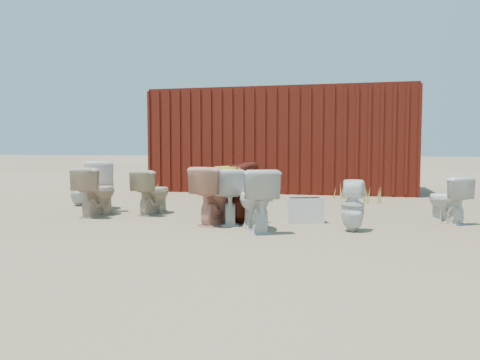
% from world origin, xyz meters
% --- Properties ---
extents(ground, '(100.00, 100.00, 0.00)m').
position_xyz_m(ground, '(0.00, 0.00, 0.00)').
color(ground, brown).
rests_on(ground, ground).
extents(shipping_container, '(6.00, 2.40, 2.40)m').
position_xyz_m(shipping_container, '(0.00, 5.20, 1.20)').
color(shipping_container, '#4F160D').
rests_on(shipping_container, ground).
extents(toilet_front_a, '(0.77, 0.92, 0.82)m').
position_xyz_m(toilet_front_a, '(-2.43, 0.78, 0.41)').
color(toilet_front_a, white).
rests_on(toilet_front_a, ground).
extents(toilet_front_pink, '(0.65, 0.87, 0.78)m').
position_xyz_m(toilet_front_pink, '(-0.14, -0.15, 0.39)').
color(toilet_front_pink, '#DE9680').
rests_on(toilet_front_pink, ground).
extents(toilet_front_c, '(0.72, 0.87, 0.78)m').
position_xyz_m(toilet_front_c, '(0.48, -0.54, 0.39)').
color(toilet_front_c, silver).
rests_on(toilet_front_c, ground).
extents(toilet_front_maroon, '(0.52, 0.53, 0.84)m').
position_xyz_m(toilet_front_maroon, '(0.15, -0.08, 0.42)').
color(toilet_front_maroon, '#611B10').
rests_on(toilet_front_maroon, ground).
extents(toilet_front_e, '(0.63, 0.73, 0.64)m').
position_xyz_m(toilet_front_e, '(2.94, 0.68, 0.32)').
color(toilet_front_e, white).
rests_on(toilet_front_e, ground).
extents(toilet_back_a, '(0.33, 0.34, 0.64)m').
position_xyz_m(toilet_back_a, '(-3.10, 1.16, 0.32)').
color(toilet_back_a, silver).
rests_on(toilet_back_a, ground).
extents(toilet_back_beige_left, '(0.47, 0.76, 0.75)m').
position_xyz_m(toilet_back_beige_left, '(-2.13, 0.12, 0.37)').
color(toilet_back_beige_left, '#CAB294').
rests_on(toilet_back_beige_left, ground).
extents(toilet_back_beige_right, '(0.51, 0.74, 0.70)m').
position_xyz_m(toilet_back_beige_right, '(-1.38, 0.50, 0.35)').
color(toilet_back_beige_right, '#BEAD8B').
rests_on(toilet_back_beige_right, ground).
extents(toilet_back_yellowlid, '(0.61, 0.83, 0.75)m').
position_xyz_m(toilet_back_yellowlid, '(0.00, -0.07, 0.38)').
color(toilet_back_yellowlid, silver).
rests_on(toilet_back_yellowlid, ground).
extents(toilet_back_e, '(0.31, 0.31, 0.64)m').
position_xyz_m(toilet_back_e, '(1.65, -0.33, 0.32)').
color(toilet_back_e, white).
rests_on(toilet_back_e, ground).
extents(yellow_lid, '(0.38, 0.48, 0.02)m').
position_xyz_m(yellow_lid, '(0.00, -0.07, 0.77)').
color(yellow_lid, gold).
rests_on(yellow_lid, toilet_back_yellowlid).
extents(loose_tank, '(0.54, 0.36, 0.35)m').
position_xyz_m(loose_tank, '(1.01, 0.19, 0.17)').
color(loose_tank, white).
rests_on(loose_tank, ground).
extents(loose_lid_near, '(0.44, 0.54, 0.02)m').
position_xyz_m(loose_lid_near, '(-0.78, 2.58, 0.01)').
color(loose_lid_near, beige).
rests_on(loose_lid_near, ground).
extents(loose_lid_far, '(0.51, 0.57, 0.02)m').
position_xyz_m(loose_lid_far, '(-1.69, 1.11, 0.01)').
color(loose_lid_far, beige).
rests_on(loose_lid_far, ground).
extents(weed_clump_a, '(0.36, 0.36, 0.28)m').
position_xyz_m(weed_clump_a, '(-2.46, 3.00, 0.14)').
color(weed_clump_a, olive).
rests_on(weed_clump_a, ground).
extents(weed_clump_b, '(0.32, 0.32, 0.26)m').
position_xyz_m(weed_clump_b, '(0.09, 2.48, 0.13)').
color(weed_clump_b, olive).
rests_on(weed_clump_b, ground).
extents(weed_clump_c, '(0.36, 0.36, 0.34)m').
position_xyz_m(weed_clump_c, '(2.02, 2.84, 0.17)').
color(weed_clump_c, olive).
rests_on(weed_clump_c, ground).
extents(weed_clump_d, '(0.30, 0.30, 0.26)m').
position_xyz_m(weed_clump_d, '(-0.71, 3.38, 0.13)').
color(weed_clump_d, olive).
rests_on(weed_clump_d, ground).
extents(weed_clump_e, '(0.34, 0.34, 0.30)m').
position_xyz_m(weed_clump_e, '(1.49, 3.50, 0.15)').
color(weed_clump_e, olive).
rests_on(weed_clump_e, ground).
extents(weed_clump_f, '(0.28, 0.28, 0.26)m').
position_xyz_m(weed_clump_f, '(2.97, 0.59, 0.13)').
color(weed_clump_f, olive).
rests_on(weed_clump_f, ground).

